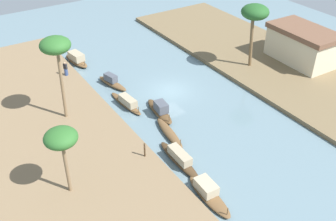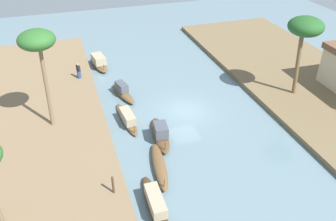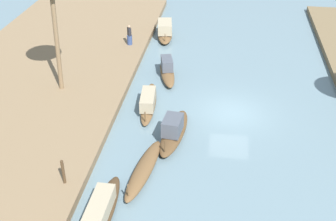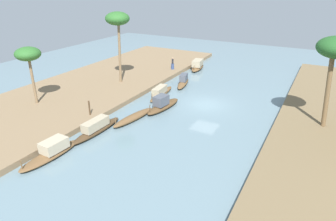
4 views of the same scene
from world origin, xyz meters
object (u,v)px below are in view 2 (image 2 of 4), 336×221
(sampan_downstream_large, at_px, (159,166))
(mooring_post, at_px, (113,185))
(sampan_open_hull, at_px, (160,133))
(palm_tree_right_tall, at_px, (306,28))
(sampan_near_left_bank, at_px, (123,92))
(sampan_foreground, at_px, (127,118))
(sampan_midstream, at_px, (99,62))
(person_on_near_bank, at_px, (79,72))
(palm_tree_left_near, at_px, (37,42))
(sampan_with_tall_canopy, at_px, (155,204))

(sampan_downstream_large, distance_m, mooring_post, 3.93)
(sampan_open_hull, distance_m, palm_tree_right_tall, 14.92)
(sampan_near_left_bank, bearing_deg, sampan_foreground, -20.70)
(sampan_downstream_large, xyz_separation_m, sampan_open_hull, (-3.29, 1.07, 0.22))
(sampan_midstream, distance_m, sampan_near_left_bank, 7.14)
(sampan_midstream, height_order, person_on_near_bank, person_on_near_bank)
(palm_tree_right_tall, bearing_deg, palm_tree_left_near, -94.13)
(sampan_near_left_bank, height_order, palm_tree_right_tall, palm_tree_right_tall)
(sampan_with_tall_canopy, bearing_deg, sampan_open_hull, 161.69)
(sampan_near_left_bank, xyz_separation_m, sampan_with_tall_canopy, (14.12, -0.92, 0.00))
(sampan_foreground, relative_size, sampan_open_hull, 1.09)
(sampan_midstream, xyz_separation_m, sampan_near_left_bank, (7.04, 1.18, -0.10))
(mooring_post, bearing_deg, sampan_with_tall_canopy, 52.05)
(sampan_open_hull, bearing_deg, palm_tree_right_tall, 106.34)
(person_on_near_bank, bearing_deg, mooring_post, -26.58)
(sampan_downstream_large, distance_m, palm_tree_right_tall, 16.78)
(sampan_foreground, bearing_deg, sampan_downstream_large, 3.00)
(mooring_post, relative_size, palm_tree_left_near, 0.17)
(sampan_with_tall_canopy, bearing_deg, sampan_near_left_bank, 177.21)
(sampan_midstream, bearing_deg, sampan_with_tall_canopy, -7.77)
(sampan_midstream, xyz_separation_m, person_on_near_bank, (2.99, -2.34, 0.55))
(palm_tree_right_tall, bearing_deg, mooring_post, -67.71)
(sampan_midstream, height_order, palm_tree_right_tall, palm_tree_right_tall)
(sampan_near_left_bank, bearing_deg, sampan_with_tall_canopy, -17.36)
(person_on_near_bank, relative_size, mooring_post, 1.21)
(sampan_foreground, height_order, sampan_open_hull, sampan_open_hull)
(sampan_midstream, relative_size, sampan_foreground, 0.87)
(sampan_open_hull, bearing_deg, mooring_post, -35.93)
(sampan_downstream_large, bearing_deg, sampan_near_left_bank, -170.12)
(sampan_midstream, height_order, sampan_open_hull, sampan_open_hull)
(mooring_post, bearing_deg, sampan_midstream, 174.34)
(sampan_near_left_bank, distance_m, palm_tree_left_near, 10.00)
(sampan_with_tall_canopy, xyz_separation_m, person_on_near_bank, (-18.17, -2.60, 0.65))
(sampan_near_left_bank, distance_m, mooring_post, 12.81)
(sampan_open_hull, relative_size, palm_tree_left_near, 0.61)
(palm_tree_left_near, bearing_deg, sampan_midstream, 154.25)
(sampan_midstream, bearing_deg, sampan_foreground, -5.30)
(sampan_with_tall_canopy, height_order, sampan_downstream_large, sampan_with_tall_canopy)
(person_on_near_bank, bearing_deg, sampan_midstream, 113.87)
(sampan_midstream, height_order, sampan_with_tall_canopy, sampan_midstream)
(sampan_downstream_large, xyz_separation_m, palm_tree_right_tall, (-5.66, 14.47, 6.35))
(sampan_midstream, xyz_separation_m, palm_tree_left_near, (10.59, -5.11, 6.82))
(mooring_post, xyz_separation_m, palm_tree_right_tall, (-7.35, 17.92, 5.52))
(sampan_midstream, relative_size, palm_tree_right_tall, 0.63)
(sampan_near_left_bank, bearing_deg, person_on_near_bank, -152.61)
(palm_tree_left_near, bearing_deg, sampan_with_tall_canopy, 26.91)
(sampan_open_hull, xyz_separation_m, person_on_near_bank, (-11.49, -4.94, 0.61))
(mooring_post, bearing_deg, person_on_near_bank, -178.55)
(palm_tree_right_tall, bearing_deg, sampan_open_hull, -79.99)
(palm_tree_right_tall, bearing_deg, person_on_near_bank, -116.45)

